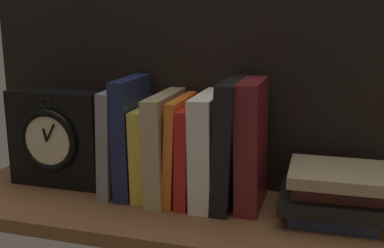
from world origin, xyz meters
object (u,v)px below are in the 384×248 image
(book_black_skeptic, at_px, (230,143))
(book_maroon_dawkins, at_px, (252,145))
(book_yellow_seinlanguage, at_px, (149,151))
(framed_clock, at_px, (57,138))
(book_navy_bierce, at_px, (132,136))
(book_red_requiem, at_px, (191,153))
(book_orange_pandolfini, at_px, (180,148))
(book_stack_side, at_px, (335,194))
(book_tan_shortstories, at_px, (166,146))
(book_white_catcher, at_px, (209,149))
(book_gray_chess, at_px, (118,140))

(book_black_skeptic, height_order, book_maroon_dawkins, same)
(book_yellow_seinlanguage, bearing_deg, framed_clock, -178.83)
(book_yellow_seinlanguage, relative_size, book_maroon_dawkins, 0.75)
(book_navy_bierce, distance_m, book_red_requiem, 0.12)
(book_orange_pandolfini, distance_m, book_stack_side, 0.29)
(book_tan_shortstories, bearing_deg, book_yellow_seinlanguage, 180.00)
(book_navy_bierce, relative_size, book_tan_shortstories, 1.14)
(framed_clock, relative_size, book_stack_side, 1.06)
(book_navy_bierce, height_order, book_white_catcher, book_navy_bierce)
(book_gray_chess, height_order, book_navy_bierce, book_navy_bierce)
(book_orange_pandolfini, bearing_deg, book_tan_shortstories, 180.00)
(book_white_catcher, bearing_deg, book_stack_side, -5.88)
(book_yellow_seinlanguage, bearing_deg, book_red_requiem, 0.00)
(book_white_catcher, bearing_deg, book_gray_chess, 180.00)
(book_tan_shortstories, height_order, book_black_skeptic, book_black_skeptic)
(book_orange_pandolfini, xyz_separation_m, framed_clock, (-0.26, -0.00, 0.00))
(book_tan_shortstories, bearing_deg, framed_clock, -179.00)
(book_black_skeptic, bearing_deg, book_gray_chess, 180.00)
(book_maroon_dawkins, bearing_deg, book_white_catcher, 180.00)
(book_gray_chess, relative_size, book_tan_shortstories, 1.03)
(book_tan_shortstories, relative_size, book_stack_side, 1.09)
(book_maroon_dawkins, bearing_deg, book_navy_bierce, 180.00)
(book_gray_chess, distance_m, book_red_requiem, 0.15)
(book_orange_pandolfini, distance_m, book_black_skeptic, 0.10)
(book_gray_chess, distance_m, book_black_skeptic, 0.22)
(book_navy_bierce, bearing_deg, book_stack_side, -3.52)
(book_gray_chess, bearing_deg, framed_clock, -178.27)
(book_white_catcher, xyz_separation_m, framed_clock, (-0.32, -0.00, -0.00))
(book_white_catcher, distance_m, book_maroon_dawkins, 0.08)
(book_gray_chess, relative_size, book_black_skeptic, 0.89)
(book_gray_chess, bearing_deg, book_orange_pandolfini, 0.00)
(book_white_catcher, height_order, book_black_skeptic, book_black_skeptic)
(book_gray_chess, distance_m, book_tan_shortstories, 0.10)
(book_yellow_seinlanguage, xyz_separation_m, book_stack_side, (0.35, -0.02, -0.04))
(book_gray_chess, distance_m, book_yellow_seinlanguage, 0.07)
(book_navy_bierce, height_order, framed_clock, book_navy_bierce)
(book_navy_bierce, xyz_separation_m, book_tan_shortstories, (0.07, 0.00, -0.01))
(book_tan_shortstories, xyz_separation_m, book_stack_side, (0.31, -0.02, -0.05))
(book_gray_chess, bearing_deg, book_black_skeptic, 0.00)
(book_red_requiem, bearing_deg, book_yellow_seinlanguage, 180.00)
(book_yellow_seinlanguage, bearing_deg, book_black_skeptic, 0.00)
(book_red_requiem, bearing_deg, book_gray_chess, 180.00)
(book_black_skeptic, bearing_deg, book_navy_bierce, 180.00)
(book_maroon_dawkins, bearing_deg, book_orange_pandolfini, 180.00)
(book_orange_pandolfini, bearing_deg, book_gray_chess, 180.00)
(book_red_requiem, relative_size, book_stack_side, 1.00)
(book_navy_bierce, height_order, book_tan_shortstories, book_navy_bierce)
(book_white_catcher, distance_m, book_stack_side, 0.23)
(book_tan_shortstories, bearing_deg, book_orange_pandolfini, 0.00)
(book_navy_bierce, xyz_separation_m, framed_clock, (-0.16, -0.00, -0.02))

